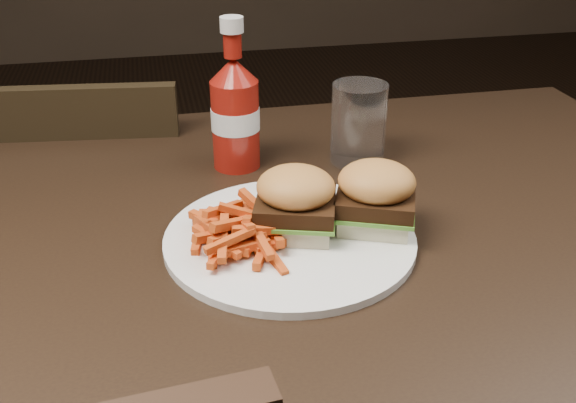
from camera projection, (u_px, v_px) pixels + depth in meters
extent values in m
cube|color=black|center=(298.00, 229.00, 0.87)|extent=(1.20, 0.80, 0.04)
cube|color=black|center=(107.00, 249.00, 1.39)|extent=(0.42, 0.42, 0.04)
cylinder|color=white|center=(290.00, 239.00, 0.80)|extent=(0.30, 0.30, 0.01)
cube|color=beige|center=(296.00, 223.00, 0.80)|extent=(0.10, 0.10, 0.02)
cube|color=beige|center=(374.00, 217.00, 0.81)|extent=(0.11, 0.10, 0.02)
cylinder|color=maroon|center=(236.00, 127.00, 0.97)|extent=(0.08, 0.08, 0.14)
cylinder|color=white|center=(358.00, 126.00, 0.98)|extent=(0.10, 0.10, 0.13)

